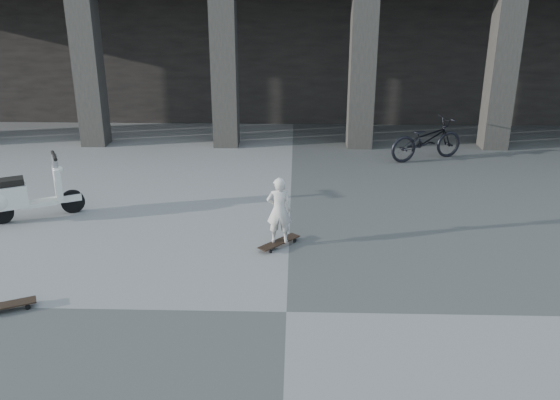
{
  "coord_description": "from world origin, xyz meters",
  "views": [
    {
      "loc": [
        0.12,
        -7.04,
        4.31
      ],
      "look_at": [
        -0.17,
        2.61,
        0.65
      ],
      "focal_mm": 38.0,
      "sensor_mm": 36.0,
      "label": 1
    }
  ],
  "objects_px": {
    "longboard": "(279,242)",
    "skateboard_spare": "(5,306)",
    "child": "(279,210)",
    "bicycle": "(426,139)",
    "scooter": "(18,196)"
  },
  "relations": [
    {
      "from": "child",
      "to": "bicycle",
      "type": "bearing_deg",
      "value": -124.55
    },
    {
      "from": "skateboard_spare",
      "to": "child",
      "type": "relative_size",
      "value": 0.7
    },
    {
      "from": "longboard",
      "to": "child",
      "type": "relative_size",
      "value": 0.66
    },
    {
      "from": "longboard",
      "to": "bicycle",
      "type": "height_order",
      "value": "bicycle"
    },
    {
      "from": "skateboard_spare",
      "to": "child",
      "type": "distance_m",
      "value": 4.34
    },
    {
      "from": "child",
      "to": "bicycle",
      "type": "height_order",
      "value": "child"
    },
    {
      "from": "bicycle",
      "to": "longboard",
      "type": "bearing_deg",
      "value": 123.23
    },
    {
      "from": "longboard",
      "to": "skateboard_spare",
      "type": "relative_size",
      "value": 0.94
    },
    {
      "from": "longboard",
      "to": "scooter",
      "type": "bearing_deg",
      "value": 120.71
    },
    {
      "from": "longboard",
      "to": "scooter",
      "type": "distance_m",
      "value": 5.0
    },
    {
      "from": "longboard",
      "to": "bicycle",
      "type": "relative_size",
      "value": 0.38
    },
    {
      "from": "skateboard_spare",
      "to": "bicycle",
      "type": "distance_m",
      "value": 10.31
    },
    {
      "from": "skateboard_spare",
      "to": "scooter",
      "type": "xyz_separation_m",
      "value": [
        -1.19,
        3.19,
        0.4
      ]
    },
    {
      "from": "longboard",
      "to": "child",
      "type": "bearing_deg",
      "value": 38.71
    },
    {
      "from": "longboard",
      "to": "skateboard_spare",
      "type": "distance_m",
      "value": 4.3
    }
  ]
}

